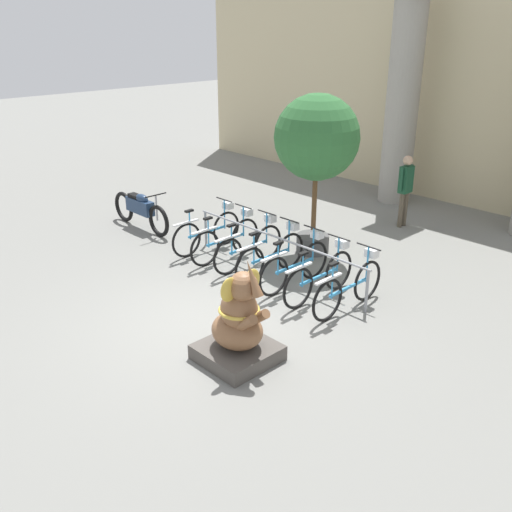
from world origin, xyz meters
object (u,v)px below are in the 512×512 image
Objects in this scene: bicycle_1 at (227,239)px; motorcycle at (141,209)px; bicycle_4 at (296,265)px; bicycle_5 at (320,276)px; bicycle_6 at (350,286)px; elephant_statue at (239,326)px; bicycle_0 at (208,231)px; potted_tree at (317,141)px; bicycle_2 at (250,246)px; bicycle_3 at (272,255)px; person_pedestrian at (406,185)px.

bicycle_1 reaches higher than motorcycle.
bicycle_4 is at bearing 1.36° from bicycle_1.
bicycle_5 and bicycle_6 have the same top height.
elephant_statue reaches higher than bicycle_1.
bicycle_0 is 2.44m from bicycle_4.
potted_tree is (3.64, 1.78, 1.82)m from motorcycle.
motorcycle is at bearing 159.89° from elephant_statue.
bicycle_0 is 1.00× the size of bicycle_1.
motorcycle is at bearing -174.39° from bicycle_2.
bicycle_0 is at bearing 178.16° from bicycle_1.
bicycle_5 is 1.00× the size of bicycle_6.
bicycle_0 is 1.00× the size of bicycle_3.
bicycle_5 is 0.55× the size of potted_tree.
bicycle_2 is (1.22, 0.04, 0.00)m from bicycle_0.
bicycle_6 is 1.07× the size of person_pedestrian.
bicycle_1 and bicycle_6 have the same top height.
elephant_statue is at bearing -38.35° from bicycle_1.
bicycle_0 is 1.09× the size of elephant_statue.
bicycle_5 is at bearing 102.07° from elephant_statue.
bicycle_2 is 1.07× the size of person_pedestrian.
motorcycle is at bearing -172.24° from bicycle_0.
bicycle_3 is 1.00× the size of bicycle_6.
potted_tree reaches higher than bicycle_5.
bicycle_6 is at bearing -0.01° from bicycle_0.
person_pedestrian reaches higher than bicycle_1.
bicycle_2 is 1.00× the size of bicycle_4.
person_pedestrian reaches higher than elephant_statue.
bicycle_1 is 0.61m from bicycle_2.
bicycle_4 is (2.44, 0.02, 0.00)m from bicycle_0.
bicycle_3 is 2.93m from elephant_statue.
bicycle_1 is 3.75m from elephant_statue.
bicycle_0 is 2.10m from motorcycle.
bicycle_0 is 1.00× the size of bicycle_5.
bicycle_0 and bicycle_6 have the same top height.
elephant_statue reaches higher than bicycle_4.
person_pedestrian reaches higher than bicycle_3.
bicycle_4 is (1.22, -0.02, 0.00)m from bicycle_2.
elephant_statue is at bearing -62.68° from potted_tree.
bicycle_0 and bicycle_4 have the same top height.
bicycle_4 is 1.07× the size of person_pedestrian.
bicycle_2 is at bearing 179.22° from bicycle_4.
bicycle_5 is at bearing 2.97° from motorcycle.
bicycle_0 is at bearing -179.44° from bicycle_4.
bicycle_1 and bicycle_2 have the same top height.
elephant_statue reaches higher than bicycle_3.
bicycle_5 is at bearing -0.32° from bicycle_0.
potted_tree is (-1.98, 3.84, 1.74)m from elephant_statue.
bicycle_3 is at bearing 1.01° from bicycle_0.
bicycle_6 is (3.05, 0.02, 0.00)m from bicycle_1.
elephant_statue is (2.33, -2.38, 0.13)m from bicycle_2.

